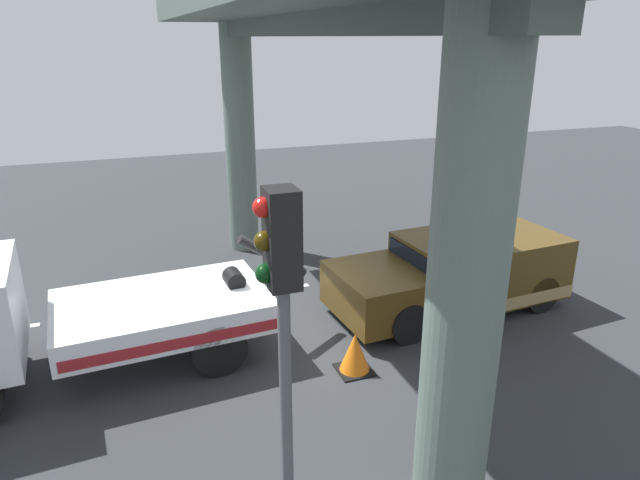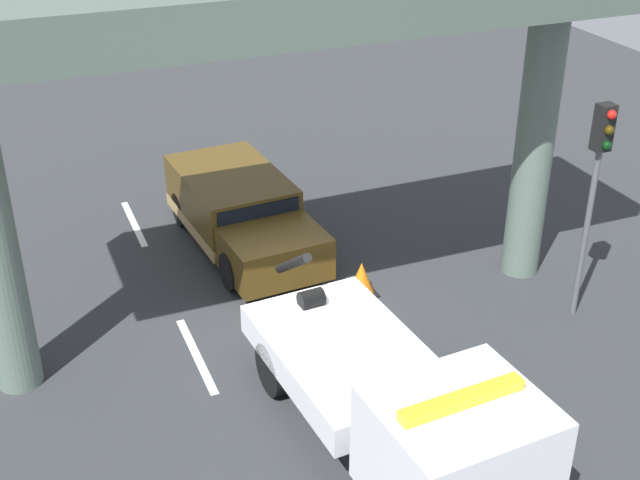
{
  "view_description": "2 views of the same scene",
  "coord_description": "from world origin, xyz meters",
  "px_view_note": "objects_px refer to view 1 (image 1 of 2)",
  "views": [
    {
      "loc": [
        2.76,
        9.86,
        5.73
      ],
      "look_at": [
        -1.15,
        -0.95,
        1.61
      ],
      "focal_mm": 31.89,
      "sensor_mm": 36.0,
      "label": 1
    },
    {
      "loc": [
        13.34,
        -5.08,
        9.74
      ],
      "look_at": [
        0.1,
        0.32,
        2.06
      ],
      "focal_mm": 48.06,
      "sensor_mm": 36.0,
      "label": 2
    }
  ],
  "objects_px": {
    "towed_van_green": "(457,274)",
    "traffic_light_near": "(282,321)",
    "traffic_cone_orange": "(355,353)",
    "tow_truck_white": "(47,316)"
  },
  "relations": [
    {
      "from": "towed_van_green",
      "to": "traffic_light_near",
      "type": "bearing_deg",
      "value": 44.25
    },
    {
      "from": "traffic_light_near",
      "to": "traffic_cone_orange",
      "type": "distance_m",
      "value": 5.33
    },
    {
      "from": "towed_van_green",
      "to": "traffic_cone_orange",
      "type": "distance_m",
      "value": 3.63
    },
    {
      "from": "traffic_cone_orange",
      "to": "traffic_light_near",
      "type": "bearing_deg",
      "value": 57.52
    },
    {
      "from": "tow_truck_white",
      "to": "traffic_light_near",
      "type": "distance_m",
      "value": 6.36
    },
    {
      "from": "tow_truck_white",
      "to": "towed_van_green",
      "type": "relative_size",
      "value": 1.37
    },
    {
      "from": "tow_truck_white",
      "to": "towed_van_green",
      "type": "xyz_separation_m",
      "value": [
        -8.26,
        -0.06,
        -0.42
      ]
    },
    {
      "from": "tow_truck_white",
      "to": "traffic_cone_orange",
      "type": "height_order",
      "value": "tow_truck_white"
    },
    {
      "from": "towed_van_green",
      "to": "traffic_cone_orange",
      "type": "bearing_deg",
      "value": 27.81
    },
    {
      "from": "tow_truck_white",
      "to": "towed_van_green",
      "type": "height_order",
      "value": "tow_truck_white"
    }
  ]
}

